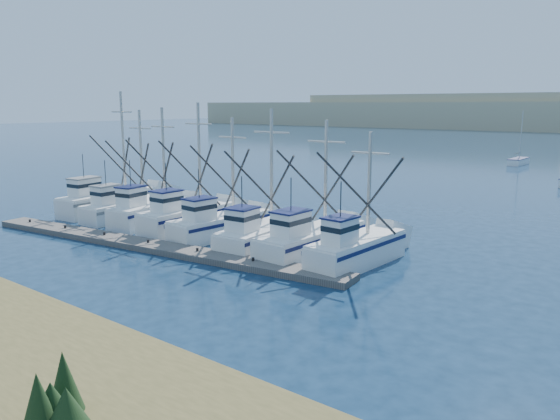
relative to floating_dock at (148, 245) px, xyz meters
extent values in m
plane|color=#0C2238|center=(10.34, -6.02, -0.19)|extent=(500.00, 500.00, 0.00)
cube|color=#66605B|center=(0.00, 0.00, 0.00)|extent=(28.14, 5.21, 0.37)
cube|color=white|center=(-12.24, 5.90, 0.61)|extent=(3.42, 9.53, 1.59)
cube|color=white|center=(-12.24, 3.51, 2.15)|extent=(1.64, 2.41, 1.50)
cylinder|color=#B7B2A8|center=(-12.24, 7.49, 5.65)|extent=(0.22, 0.22, 8.50)
cube|color=white|center=(-8.87, 5.31, 0.47)|extent=(2.79, 8.27, 1.31)
cube|color=white|center=(-8.87, 3.22, 1.87)|extent=(1.46, 2.06, 1.50)
cylinder|color=#B7B2A8|center=(-8.87, 6.70, 4.76)|extent=(0.22, 0.22, 7.27)
cube|color=white|center=(-5.58, 4.98, 0.58)|extent=(3.50, 7.76, 1.54)
cube|color=white|center=(-5.58, 3.06, 2.10)|extent=(1.63, 2.02, 1.50)
cylinder|color=#B7B2A8|center=(-5.58, 6.26, 4.97)|extent=(0.22, 0.22, 7.25)
cube|color=white|center=(-1.67, 4.99, 0.62)|extent=(2.55, 7.54, 1.61)
cube|color=white|center=(-1.67, 3.07, 2.17)|extent=(1.44, 1.85, 1.50)
cylinder|color=#B7B2A8|center=(-1.67, 6.27, 5.19)|extent=(0.22, 0.22, 7.52)
cube|color=white|center=(1.50, 5.08, 0.51)|extent=(2.98, 7.86, 1.40)
cube|color=white|center=(1.50, 3.11, 1.97)|extent=(1.50, 1.99, 1.50)
cylinder|color=#B7B2A8|center=(1.50, 6.39, 4.58)|extent=(0.22, 0.22, 6.72)
cube|color=white|center=(5.44, 4.62, 0.44)|extent=(3.14, 6.96, 1.26)
cube|color=white|center=(5.44, 2.89, 1.82)|extent=(1.63, 1.77, 1.50)
cylinder|color=#B7B2A8|center=(5.44, 5.78, 4.82)|extent=(0.22, 0.22, 7.50)
cube|color=white|center=(8.83, 5.47, 0.52)|extent=(2.76, 8.55, 1.41)
cube|color=white|center=(8.83, 3.30, 1.97)|extent=(1.50, 2.11, 1.50)
cylinder|color=#B7B2A8|center=(8.83, 6.92, 4.56)|extent=(0.22, 0.22, 6.67)
cube|color=white|center=(12.34, 4.85, 0.58)|extent=(2.62, 7.33, 1.53)
cube|color=white|center=(12.34, 3.00, 2.09)|extent=(1.38, 1.83, 1.50)
cylinder|color=#B7B2A8|center=(12.34, 6.08, 4.32)|extent=(0.22, 0.22, 5.96)
cube|color=white|center=(5.19, 66.25, 0.26)|extent=(1.80, 5.79, 0.90)
cylinder|color=#B7B2A8|center=(5.19, 66.55, 4.31)|extent=(0.12, 0.12, 7.20)
camera|label=1|loc=(27.18, -21.41, 8.80)|focal=35.00mm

